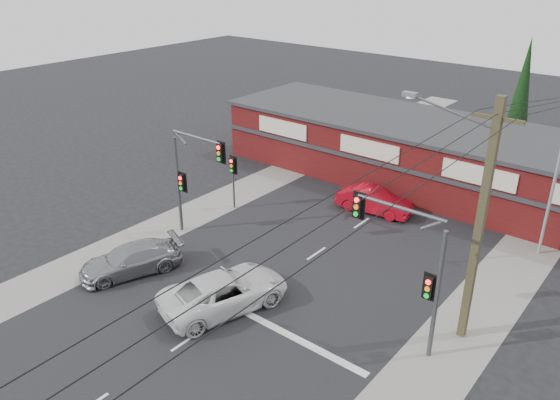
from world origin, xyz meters
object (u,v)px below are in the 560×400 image
Objects in this scene: white_suv at (225,291)px; silver_suv at (131,259)px; utility_pole at (477,217)px; shop_building at (412,150)px; red_sedan at (374,201)px.

white_suv is 1.17× the size of silver_suv.
utility_pole is (14.36, 5.54, 4.68)m from silver_suv.
white_suv is 5.61m from silver_suv.
shop_building is at bearing -71.42° from white_suv.
utility_pole reaches higher than red_sedan.
utility_pole reaches higher than shop_building.
silver_suv is 1.09× the size of red_sedan.
white_suv is at bearing 30.48° from silver_suv.
shop_building reaches higher than silver_suv.
shop_building is at bearing -0.44° from red_sedan.
white_suv reaches higher than red_sedan.
red_sedan is at bearing 88.72° from silver_suv.
silver_suv is 0.18× the size of shop_building.
red_sedan is (0.20, 12.62, -0.06)m from white_suv.
utility_pole reaches higher than silver_suv.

